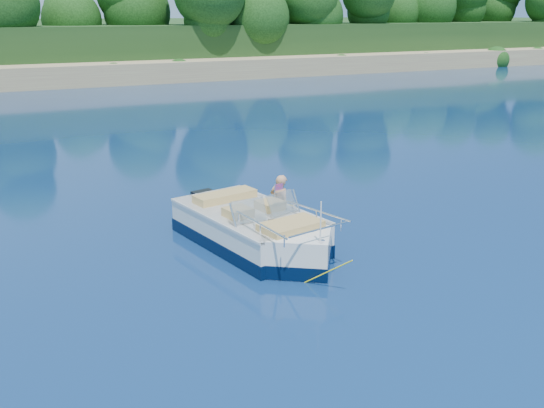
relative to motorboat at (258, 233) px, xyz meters
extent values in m
plane|color=#091D45|center=(1.72, -1.86, -0.35)|extent=(160.00, 160.00, 0.00)
cube|color=#937455|center=(1.72, 36.14, 0.15)|extent=(170.00, 8.00, 2.00)
cube|color=#193816|center=(1.72, 63.14, 0.65)|extent=(170.00, 56.00, 6.00)
cylinder|color=#321E10|center=(1.72, 40.14, 2.95)|extent=(0.44, 0.44, 3.60)
cylinder|color=#321E10|center=(21.72, 38.14, 2.45)|extent=(0.44, 0.44, 2.60)
sphere|color=black|center=(21.72, 38.14, 4.92)|extent=(4.29, 4.29, 4.29)
cylinder|color=#321E10|center=(49.72, 39.64, 2.65)|extent=(0.44, 0.44, 3.00)
sphere|color=black|center=(49.72, 39.64, 5.50)|extent=(4.95, 4.95, 4.95)
cube|color=white|center=(-0.07, 0.36, -0.06)|extent=(2.58, 3.93, 1.01)
cube|color=white|center=(0.26, -1.33, -0.06)|extent=(1.89, 1.89, 1.01)
cube|color=black|center=(-0.07, 0.36, -0.20)|extent=(2.61, 3.97, 0.29)
cube|color=black|center=(0.26, -1.33, -0.20)|extent=(1.92, 1.92, 0.29)
cube|color=tan|center=(-0.13, 0.64, 0.22)|extent=(1.99, 2.79, 0.10)
cube|color=white|center=(-0.07, 0.36, 0.41)|extent=(2.62, 3.94, 0.06)
cube|color=black|center=(-0.45, 2.31, -0.02)|extent=(0.58, 0.43, 0.86)
cube|color=#8C9EA5|center=(-0.37, -0.38, 0.69)|extent=(0.76, 0.29, 0.47)
cube|color=#8C9EA5|center=(0.48, -0.22, 0.69)|extent=(0.79, 0.48, 0.47)
cube|color=tan|center=(-0.45, 0.04, 0.44)|extent=(0.62, 0.62, 0.38)
cube|color=tan|center=(0.40, 0.21, 0.44)|extent=(0.62, 0.62, 0.38)
cube|color=tan|center=(-0.25, 1.30, 0.44)|extent=(1.57, 0.80, 0.37)
cube|color=tan|center=(0.22, -1.15, 0.42)|extent=(1.38, 0.95, 0.33)
cylinder|color=white|center=(0.40, -2.04, 0.85)|extent=(0.03, 0.03, 0.82)
cube|color=red|center=(0.40, -0.23, 1.08)|extent=(0.21, 0.05, 0.13)
cube|color=silver|center=(0.41, -2.09, 0.47)|extent=(0.11, 0.07, 0.05)
cylinder|color=yellow|center=(0.33, -2.45, -0.02)|extent=(0.55, 0.90, 0.74)
torus|color=#FFC400|center=(1.28, 1.69, -0.27)|extent=(1.33, 1.33, 0.33)
torus|color=red|center=(1.28, 1.69, -0.25)|extent=(1.10, 1.10, 0.11)
imported|color=tan|center=(1.30, 1.62, -0.35)|extent=(0.71, 0.93, 1.66)
camera|label=1|loc=(-5.17, -11.47, 4.68)|focal=40.00mm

